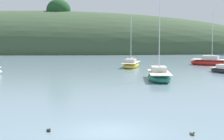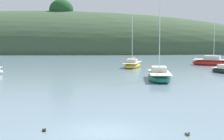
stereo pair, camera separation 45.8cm
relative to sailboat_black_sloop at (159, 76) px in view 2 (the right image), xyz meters
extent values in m
plane|color=slate|center=(-5.23, -21.01, -0.43)|extent=(400.00, 400.00, 0.00)
ellipsoid|color=#384C33|center=(-30.23, 64.04, -0.43)|extent=(150.00, 36.00, 23.68)
ellipsoid|color=#1E4723|center=(-20.94, 62.14, 11.44)|extent=(6.90, 6.27, 6.27)
ellipsoid|color=#196B56|center=(0.00, -0.05, -0.11)|extent=(2.74, 7.34, 1.16)
cube|color=beige|center=(0.00, -0.05, 0.41)|extent=(2.53, 6.75, 0.06)
cube|color=silver|center=(0.02, 0.52, 0.72)|extent=(1.69, 2.38, 0.61)
cylinder|color=silver|center=(0.01, 0.31, 4.35)|extent=(0.09, 0.09, 7.88)
cylinder|color=silver|center=(-0.05, -1.21, 1.14)|extent=(0.19, 3.05, 0.07)
ellipsoid|color=gold|center=(-2.41, 14.97, -0.14)|extent=(3.55, 6.84, 1.04)
cube|color=beige|center=(-2.41, 14.97, 0.33)|extent=(3.27, 6.29, 0.06)
cube|color=beige|center=(-2.52, 14.46, 0.61)|extent=(1.85, 2.35, 0.57)
cylinder|color=silver|center=(-2.48, 14.65, 3.83)|extent=(0.09, 0.09, 7.01)
cylinder|color=silver|center=(-2.19, 15.99, 1.01)|extent=(0.65, 2.69, 0.07)
ellipsoid|color=red|center=(11.39, 18.82, -0.08)|extent=(8.23, 5.77, 1.26)
cube|color=beige|center=(11.39, 18.82, 0.48)|extent=(7.58, 5.31, 0.06)
cube|color=beige|center=(10.82, 19.09, 0.80)|extent=(3.01, 2.64, 0.64)
cylinder|color=silver|center=(11.03, 18.99, 4.45)|extent=(0.09, 0.09, 7.95)
cylinder|color=silver|center=(12.52, 18.29, 1.24)|extent=(3.01, 1.47, 0.07)
ellipsoid|color=#2D4784|center=(12.52, 18.29, 1.29)|extent=(2.95, 1.54, 0.20)
ellipsoid|color=#2D2823|center=(-8.37, -20.98, -0.39)|extent=(0.34, 0.38, 0.16)
sphere|color=#1E4723|center=(-8.29, -21.10, -0.27)|extent=(0.09, 0.09, 0.09)
cone|color=gold|center=(-8.25, -21.16, -0.28)|extent=(0.06, 0.06, 0.04)
cone|color=#2D2823|center=(-8.46, -20.86, -0.35)|extent=(0.10, 0.10, 0.08)
ellipsoid|color=brown|center=(-1.03, -21.58, -0.39)|extent=(0.31, 0.38, 0.16)
sphere|color=#1E4723|center=(-0.97, -21.71, -0.27)|extent=(0.09, 0.09, 0.09)
cone|color=gold|center=(-0.94, -21.77, -0.28)|extent=(0.05, 0.06, 0.04)
cone|color=brown|center=(-1.10, -21.44, -0.35)|extent=(0.10, 0.10, 0.08)
camera|label=1|loc=(-4.92, -38.92, 4.61)|focal=56.57mm
camera|label=2|loc=(-4.46, -38.91, 4.61)|focal=56.57mm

